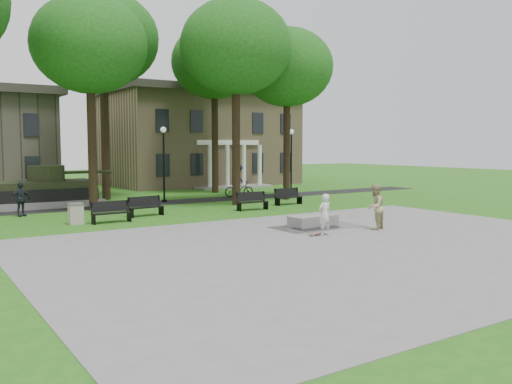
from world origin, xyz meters
TOP-DOWN VIEW (x-y plane):
  - ground at (0.00, 0.00)m, footprint 120.00×120.00m
  - plaza at (0.00, -5.00)m, footprint 22.00×16.00m
  - footpath at (0.00, 12.00)m, footprint 44.00×2.60m
  - building_right at (10.00, 26.00)m, footprint 17.00×12.00m
  - tree_1 at (-4.50, 10.50)m, footprint 6.20×6.20m
  - tree_2 at (3.50, 8.50)m, footprint 6.60×6.60m
  - tree_3 at (8.00, 9.50)m, footprint 6.00×6.00m
  - tree_4 at (-2.00, 16.00)m, footprint 7.20×7.20m
  - tree_5 at (6.50, 16.50)m, footprint 6.40×6.40m
  - lamp_mid at (0.50, 12.30)m, footprint 0.36×0.36m
  - lamp_right at (10.50, 12.30)m, footprint 0.36×0.36m
  - tank_monument at (-6.46, 14.00)m, footprint 7.45×3.40m
  - puddle at (1.65, -1.24)m, footprint 2.20×1.20m
  - concrete_block at (1.93, -0.68)m, footprint 2.24×1.10m
  - skateboard at (0.37, -2.82)m, footprint 0.79×0.26m
  - skateboarder at (0.65, -2.95)m, footprint 0.64×0.45m
  - friend_watching at (3.45, -2.95)m, footprint 1.14×1.02m
  - pedestrian_walker at (-8.34, 9.96)m, footprint 1.11×0.76m
  - cyclist at (6.31, 12.77)m, footprint 2.15×1.28m
  - park_bench_0 at (-5.26, 5.30)m, footprint 1.81×0.58m
  - park_bench_1 at (-3.02, 6.62)m, footprint 1.84×0.73m
  - park_bench_2 at (2.85, 5.78)m, footprint 1.82×0.62m
  - park_bench_3 at (6.15, 6.88)m, footprint 1.82×0.59m
  - trash_bin at (-6.75, 5.71)m, footprint 0.69×0.69m

SIDE VIEW (x-z plane):
  - ground at x=0.00m, z-range 0.00..0.00m
  - footpath at x=0.00m, z-range 0.00..0.01m
  - plaza at x=0.00m, z-range 0.00..0.02m
  - puddle at x=1.65m, z-range 0.02..0.02m
  - skateboard at x=0.37m, z-range 0.02..0.09m
  - concrete_block at x=1.93m, z-range 0.02..0.47m
  - trash_bin at x=-6.75m, z-range 0.01..0.97m
  - park_bench_0 at x=-5.26m, z-range 0.02..1.02m
  - park_bench_1 at x=-3.02m, z-range 0.02..1.02m
  - park_bench_2 at x=2.85m, z-range 0.02..1.02m
  - park_bench_3 at x=6.15m, z-range 0.02..1.02m
  - skateboarder at x=0.65m, z-range 0.02..1.68m
  - tank_monument at x=-6.46m, z-range -0.34..2.06m
  - pedestrian_walker at x=-8.34m, z-range 0.00..1.75m
  - cyclist at x=6.31m, z-range -0.21..2.03m
  - friend_watching at x=3.45m, z-range 0.02..1.95m
  - lamp_mid at x=0.50m, z-range 0.43..5.16m
  - lamp_right at x=10.50m, z-range 0.43..5.16m
  - building_right at x=10.00m, z-range 0.04..8.64m
  - tree_3 at x=8.00m, z-range 3.00..14.19m
  - tree_1 at x=-4.50m, z-range 3.14..14.77m
  - tree_2 at x=3.50m, z-range 3.23..15.40m
  - tree_5 at x=6.50m, z-range 3.45..15.89m
  - tree_4 at x=-2.00m, z-range 3.64..17.14m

